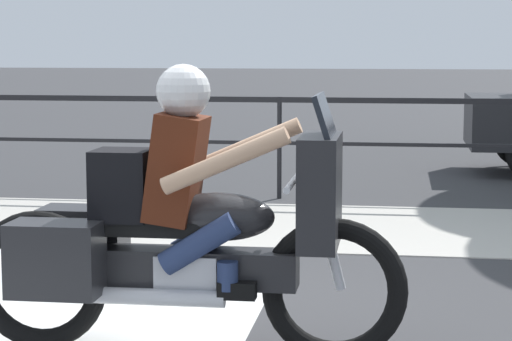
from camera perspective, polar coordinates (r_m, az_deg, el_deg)
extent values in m
plane|color=#38383A|center=(6.08, -4.35, -8.90)|extent=(120.00, 120.00, 0.00)
cube|color=#B7B2A8|center=(9.34, 0.15, -3.11)|extent=(44.00, 2.40, 0.01)
cube|color=black|center=(10.82, 1.35, 4.07)|extent=(36.00, 0.04, 0.06)
cube|color=black|center=(10.86, 1.35, 1.59)|extent=(36.00, 0.03, 0.04)
cylinder|color=black|center=(10.86, 1.34, 1.29)|extent=(0.05, 0.05, 1.11)
torus|color=black|center=(5.35, 4.50, -6.84)|extent=(0.78, 0.11, 0.78)
torus|color=black|center=(5.68, -12.27, -6.14)|extent=(0.78, 0.11, 0.78)
cube|color=#232326|center=(5.43, -4.16, -5.52)|extent=(1.24, 0.22, 0.20)
cube|color=silver|center=(5.44, -3.81, -6.05)|extent=(0.34, 0.26, 0.26)
ellipsoid|color=#232326|center=(5.34, -2.13, -2.65)|extent=(0.60, 0.30, 0.26)
cube|color=black|center=(5.43, -5.87, -3.17)|extent=(0.72, 0.28, 0.08)
cube|color=#232326|center=(5.25, 3.69, -1.18)|extent=(0.20, 0.57, 0.59)
cube|color=#1E232B|center=(5.20, 3.94, 3.11)|extent=(0.10, 0.48, 0.24)
cylinder|color=silver|center=(5.25, 2.17, -0.61)|extent=(0.04, 0.70, 0.04)
cylinder|color=silver|center=(5.36, -6.57, -7.17)|extent=(0.90, 0.09, 0.09)
cube|color=#232326|center=(5.36, -11.40, -4.98)|extent=(0.48, 0.28, 0.39)
cube|color=#232326|center=(5.81, -9.82, -4.00)|extent=(0.48, 0.28, 0.39)
cylinder|color=silver|center=(5.29, 4.20, -4.04)|extent=(0.18, 0.06, 0.53)
cube|color=#4C1E0F|center=(5.35, -4.55, 0.13)|extent=(0.32, 0.36, 0.60)
sphere|color=tan|center=(5.30, -4.17, 4.32)|extent=(0.23, 0.23, 0.23)
sphere|color=silver|center=(5.30, -4.17, 4.53)|extent=(0.29, 0.29, 0.29)
cylinder|color=navy|center=(5.23, -3.26, -4.20)|extent=(0.44, 0.13, 0.34)
cylinder|color=navy|center=(5.24, -1.63, -6.03)|extent=(0.11, 0.11, 0.15)
cube|color=black|center=(5.25, -1.09, -6.86)|extent=(0.20, 0.10, 0.09)
cylinder|color=navy|center=(5.52, -2.65, -3.59)|extent=(0.44, 0.13, 0.34)
cylinder|color=navy|center=(5.53, -1.11, -5.32)|extent=(0.11, 0.11, 0.15)
cube|color=black|center=(5.54, -0.59, -6.10)|extent=(0.20, 0.10, 0.09)
cylinder|color=tan|center=(4.98, -1.78, 0.55)|extent=(0.67, 0.09, 0.36)
cylinder|color=tan|center=(5.57, -0.72, 1.27)|extent=(0.67, 0.09, 0.36)
cube|color=black|center=(5.43, -7.63, -0.82)|extent=(0.31, 0.31, 0.38)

